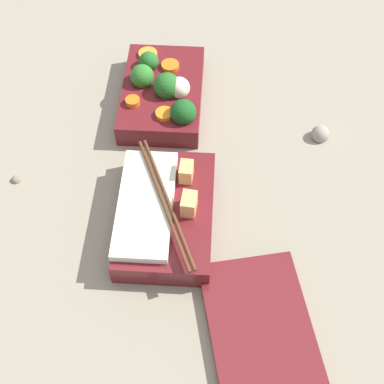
% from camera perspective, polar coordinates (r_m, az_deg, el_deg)
% --- Properties ---
extents(ground_plane, '(3.00, 3.00, 0.00)m').
position_cam_1_polar(ground_plane, '(0.82, -3.15, 3.99)').
color(ground_plane, gray).
extents(bento_tray_vegetable, '(0.20, 0.13, 0.07)m').
position_cam_1_polar(bento_tray_vegetable, '(0.88, -3.14, 10.58)').
color(bento_tray_vegetable, maroon).
rests_on(bento_tray_vegetable, ground_plane).
extents(bento_tray_rice, '(0.21, 0.13, 0.06)m').
position_cam_1_polar(bento_tray_rice, '(0.73, -3.01, -2.19)').
color(bento_tray_rice, maroon).
rests_on(bento_tray_rice, ground_plane).
extents(bento_lid, '(0.21, 0.16, 0.01)m').
position_cam_1_polar(bento_lid, '(0.68, 7.30, -14.29)').
color(bento_lid, maroon).
rests_on(bento_lid, ground_plane).
extents(pebble_2, '(0.01, 0.01, 0.01)m').
position_cam_1_polar(pebble_2, '(0.83, -18.30, 1.34)').
color(pebble_2, '#7A6B5B').
rests_on(pebble_2, ground_plane).
extents(pebble_3, '(0.03, 0.03, 0.03)m').
position_cam_1_polar(pebble_3, '(0.86, 13.50, 6.03)').
color(pebble_3, gray).
rests_on(pebble_3, ground_plane).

